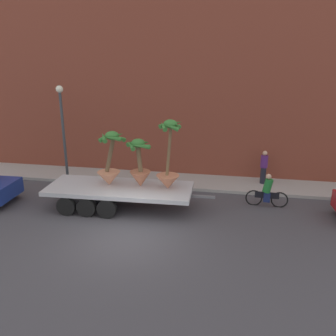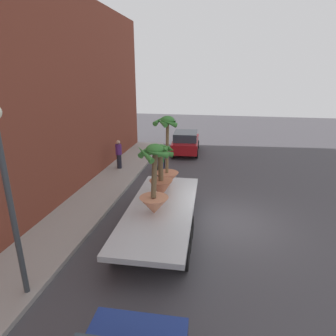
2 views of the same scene
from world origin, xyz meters
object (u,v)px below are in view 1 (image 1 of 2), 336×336
flatbed_trailer (114,191)px  potted_palm_middle (168,165)px  potted_palm_front (140,167)px  pedestrian_near_gate (264,167)px  potted_palm_rear (110,165)px  street_lamp (62,121)px  cyclist (267,192)px

flatbed_trailer → potted_palm_middle: size_ratio=2.46×
potted_palm_front → pedestrian_near_gate: 6.64m
potted_palm_rear → street_lamp: bearing=141.8°
flatbed_trailer → pedestrian_near_gate: 7.66m
potted_palm_middle → flatbed_trailer: bearing=-175.7°
potted_palm_middle → pedestrian_near_gate: 5.69m
potted_palm_rear → street_lamp: 4.51m
potted_palm_rear → flatbed_trailer: bearing=-40.5°
potted_palm_rear → pedestrian_near_gate: size_ratio=1.41×
potted_palm_front → cyclist: size_ratio=1.15×
potted_palm_rear → potted_palm_front: 1.31m
flatbed_trailer → street_lamp: street_lamp is taller
cyclist → potted_palm_front: bearing=-168.2°
potted_palm_front → pedestrian_near_gate: size_ratio=1.24×
cyclist → flatbed_trailer: bearing=-168.7°
flatbed_trailer → potted_palm_rear: potted_palm_rear is taller
potted_palm_rear → pedestrian_near_gate: 7.78m
potted_palm_front → cyclist: (5.45, 1.13, -1.18)m
cyclist → pedestrian_near_gate: bearing=89.8°
potted_palm_front → cyclist: bearing=11.8°
flatbed_trailer → cyclist: cyclist is taller
cyclist → street_lamp: size_ratio=0.38×
potted_palm_front → street_lamp: size_ratio=0.44×
flatbed_trailer → potted_palm_middle: (2.39, 0.18, 1.26)m
potted_palm_middle → pedestrian_near_gate: size_ratio=1.73×
flatbed_trailer → potted_palm_rear: bearing=139.5°
potted_palm_front → pedestrian_near_gate: bearing=34.1°
potted_palm_middle → cyclist: 4.56m
pedestrian_near_gate → street_lamp: (-10.16, -1.07, 2.19)m
flatbed_trailer → potted_palm_front: bearing=9.1°
cyclist → street_lamp: street_lamp is taller
potted_palm_middle → pedestrian_near_gate: bearing=41.2°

